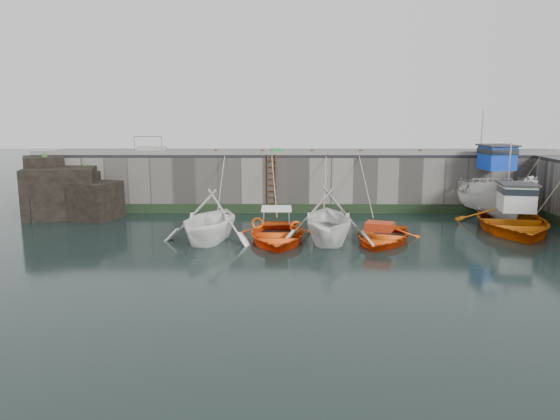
{
  "coord_description": "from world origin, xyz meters",
  "views": [
    {
      "loc": [
        -1.35,
        -19.23,
        5.56
      ],
      "look_at": [
        -1.51,
        4.39,
        1.2
      ],
      "focal_mm": 35.0,
      "sensor_mm": 36.0,
      "label": 1
    }
  ],
  "objects_px": {
    "bollard_b": "(262,152)",
    "bollard_c": "(312,152)",
    "ladder": "(272,184)",
    "fish_crate": "(277,152)",
    "boat_near_blue": "(276,240)",
    "bollard_e": "(420,152)",
    "boat_near_navy": "(382,241)",
    "boat_near_blacktrim": "(328,241)",
    "bollard_a": "(216,152)",
    "boat_far_white": "(489,193)",
    "bollard_d": "(361,152)",
    "boat_far_orange": "(512,221)",
    "boat_near_white": "(210,241)"
  },
  "relations": [
    {
      "from": "bollard_c",
      "to": "bollard_e",
      "type": "xyz_separation_m",
      "value": [
        5.8,
        0.0,
        0.0
      ]
    },
    {
      "from": "bollard_a",
      "to": "bollard_e",
      "type": "bearing_deg",
      "value": 0.0
    },
    {
      "from": "boat_near_blacktrim",
      "to": "bollard_b",
      "type": "relative_size",
      "value": 17.62
    },
    {
      "from": "bollard_c",
      "to": "bollard_d",
      "type": "relative_size",
      "value": 1.0
    },
    {
      "from": "bollard_a",
      "to": "bollard_c",
      "type": "bearing_deg",
      "value": 0.0
    },
    {
      "from": "boat_near_blacktrim",
      "to": "bollard_c",
      "type": "bearing_deg",
      "value": 95.68
    },
    {
      "from": "boat_far_orange",
      "to": "bollard_d",
      "type": "xyz_separation_m",
      "value": [
        -6.52,
        4.47,
        2.86
      ]
    },
    {
      "from": "ladder",
      "to": "boat_far_white",
      "type": "distance_m",
      "value": 11.53
    },
    {
      "from": "bollard_a",
      "to": "bollard_d",
      "type": "relative_size",
      "value": 1.0
    },
    {
      "from": "bollard_c",
      "to": "boat_far_orange",
      "type": "bearing_deg",
      "value": -26.09
    },
    {
      "from": "boat_far_white",
      "to": "bollard_d",
      "type": "xyz_separation_m",
      "value": [
        -6.7,
        0.94,
        2.1
      ]
    },
    {
      "from": "boat_near_blue",
      "to": "bollard_b",
      "type": "bearing_deg",
      "value": 96.74
    },
    {
      "from": "fish_crate",
      "to": "boat_near_blue",
      "type": "bearing_deg",
      "value": -103.04
    },
    {
      "from": "boat_far_orange",
      "to": "bollard_d",
      "type": "distance_m",
      "value": 8.4
    },
    {
      "from": "boat_near_blacktrim",
      "to": "boat_far_orange",
      "type": "relative_size",
      "value": 0.68
    },
    {
      "from": "bollard_e",
      "to": "bollard_b",
      "type": "bearing_deg",
      "value": 180.0
    },
    {
      "from": "bollard_b",
      "to": "bollard_c",
      "type": "bearing_deg",
      "value": 0.0
    },
    {
      "from": "boat_near_blacktrim",
      "to": "fish_crate",
      "type": "distance_m",
      "value": 7.85
    },
    {
      "from": "boat_near_white",
      "to": "bollard_b",
      "type": "bearing_deg",
      "value": 85.66
    },
    {
      "from": "boat_far_orange",
      "to": "bollard_e",
      "type": "bearing_deg",
      "value": 136.1
    },
    {
      "from": "fish_crate",
      "to": "bollard_a",
      "type": "xyz_separation_m",
      "value": [
        -3.29,
        -0.05,
        -0.02
      ]
    },
    {
      "from": "boat_near_navy",
      "to": "bollard_a",
      "type": "bearing_deg",
      "value": 160.53
    },
    {
      "from": "boat_far_white",
      "to": "boat_near_blue",
      "type": "bearing_deg",
      "value": -160.18
    },
    {
      "from": "boat_near_blue",
      "to": "bollard_b",
      "type": "distance_m",
      "value": 7.41
    },
    {
      "from": "ladder",
      "to": "bollard_c",
      "type": "xyz_separation_m",
      "value": [
        2.2,
        0.34,
        1.71
      ]
    },
    {
      "from": "boat_near_blue",
      "to": "boat_far_white",
      "type": "height_order",
      "value": "boat_far_white"
    },
    {
      "from": "boat_near_blacktrim",
      "to": "bollard_e",
      "type": "xyz_separation_m",
      "value": [
        5.46,
        6.69,
        3.3
      ]
    },
    {
      "from": "ladder",
      "to": "bollard_b",
      "type": "xyz_separation_m",
      "value": [
        -0.5,
        0.34,
        1.71
      ]
    },
    {
      "from": "fish_crate",
      "to": "bollard_a",
      "type": "distance_m",
      "value": 3.29
    },
    {
      "from": "boat_near_white",
      "to": "boat_near_blue",
      "type": "xyz_separation_m",
      "value": [
        2.86,
        0.08,
        0.0
      ]
    },
    {
      "from": "boat_near_blacktrim",
      "to": "bollard_a",
      "type": "bearing_deg",
      "value": 132.39
    },
    {
      "from": "boat_near_blacktrim",
      "to": "bollard_b",
      "type": "bearing_deg",
      "value": 117.2
    },
    {
      "from": "bollard_e",
      "to": "boat_near_blacktrim",
      "type": "bearing_deg",
      "value": -129.2
    },
    {
      "from": "boat_near_navy",
      "to": "boat_far_orange",
      "type": "distance_m",
      "value": 6.8
    },
    {
      "from": "bollard_a",
      "to": "bollard_b",
      "type": "xyz_separation_m",
      "value": [
        2.5,
        0.0,
        0.0
      ]
    },
    {
      "from": "boat_near_blue",
      "to": "boat_far_orange",
      "type": "bearing_deg",
      "value": 10.4
    },
    {
      "from": "bollard_e",
      "to": "ladder",
      "type": "bearing_deg",
      "value": -177.6
    },
    {
      "from": "boat_near_navy",
      "to": "bollard_b",
      "type": "xyz_separation_m",
      "value": [
        -5.4,
        6.67,
        3.3
      ]
    },
    {
      "from": "boat_near_navy",
      "to": "bollard_c",
      "type": "xyz_separation_m",
      "value": [
        -2.7,
        6.67,
        3.3
      ]
    },
    {
      "from": "ladder",
      "to": "fish_crate",
      "type": "distance_m",
      "value": 1.8
    },
    {
      "from": "boat_near_blacktrim",
      "to": "boat_far_white",
      "type": "bearing_deg",
      "value": 35.47
    },
    {
      "from": "boat_near_blacktrim",
      "to": "bollard_a",
      "type": "relative_size",
      "value": 17.62
    },
    {
      "from": "ladder",
      "to": "boat_near_navy",
      "type": "distance_m",
      "value": 8.16
    },
    {
      "from": "boat_near_blue",
      "to": "boat_near_navy",
      "type": "height_order",
      "value": "boat_near_blue"
    },
    {
      "from": "boat_near_blue",
      "to": "bollard_c",
      "type": "relative_size",
      "value": 17.67
    },
    {
      "from": "boat_near_blue",
      "to": "boat_near_blacktrim",
      "type": "bearing_deg",
      "value": -3.34
    },
    {
      "from": "bollard_c",
      "to": "bollard_d",
      "type": "distance_m",
      "value": 2.6
    },
    {
      "from": "boat_near_blue",
      "to": "boat_near_navy",
      "type": "xyz_separation_m",
      "value": [
        4.56,
        -0.08,
        0.0
      ]
    },
    {
      "from": "ladder",
      "to": "fish_crate",
      "type": "bearing_deg",
      "value": 53.18
    },
    {
      "from": "boat_near_blue",
      "to": "fish_crate",
      "type": "distance_m",
      "value": 7.42
    }
  ]
}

